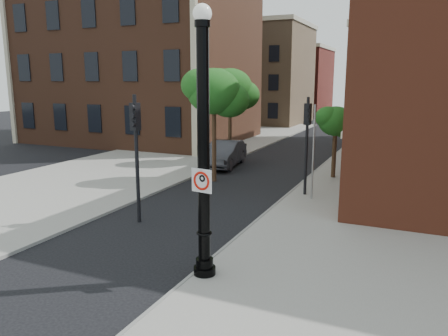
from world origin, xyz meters
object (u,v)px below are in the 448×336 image
at_px(lamppost, 204,159).
at_px(traffic_signal_right, 307,130).
at_px(no_parking_sign, 202,181).
at_px(traffic_signal_left, 136,138).
at_px(parked_car, 225,154).

height_order(lamppost, traffic_signal_right, lamppost).
relative_size(no_parking_sign, traffic_signal_left, 0.13).
height_order(no_parking_sign, parked_car, no_parking_sign).
relative_size(parked_car, traffic_signal_left, 1.01).
bearing_deg(traffic_signal_left, traffic_signal_right, 59.35).
xyz_separation_m(traffic_signal_left, traffic_signal_right, (5.04, 6.44, -0.16)).
distance_m(lamppost, parked_car, 16.51).
distance_m(lamppost, traffic_signal_left, 5.70).
distance_m(no_parking_sign, traffic_signal_left, 5.86).
bearing_deg(parked_car, no_parking_sign, -76.09).
xyz_separation_m(no_parking_sign, traffic_signal_right, (0.42, 10.00, 0.32)).
distance_m(no_parking_sign, parked_car, 16.61).
distance_m(lamppost, no_parking_sign, 0.57).
height_order(lamppost, no_parking_sign, lamppost).
relative_size(no_parking_sign, traffic_signal_right, 0.14).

